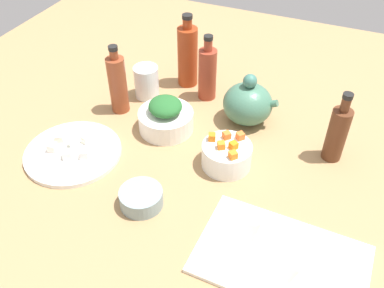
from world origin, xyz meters
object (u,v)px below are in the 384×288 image
bottle_0 (188,55)px  bottle_1 (118,84)px  bowl_greens (166,121)px  drinking_glass_0 (147,82)px  cutting_board (281,259)px  bowl_small_side (141,198)px  bottle_2 (207,73)px  plate_tofu (73,153)px  bottle_3 (337,133)px  teapot (248,103)px  bowl_carrots (227,155)px

bottle_0 → bottle_1: bearing=-120.6°
bowl_greens → drinking_glass_0: size_ratio=1.54×
cutting_board → bowl_small_side: 33.77cm
bottle_2 → plate_tofu: bearing=-120.1°
bowl_greens → bottle_3: 45.53cm
bowl_greens → drinking_glass_0: (-12.69, 12.70, 2.10)cm
bottle_2 → drinking_glass_0: size_ratio=2.07×
teapot → bottle_2: 16.77cm
plate_tofu → bottle_3: bearing=22.4°
drinking_glass_0 → bottle_2: bearing=21.4°
bowl_small_side → bottle_2: size_ratio=0.49×
cutting_board → drinking_glass_0: bearing=141.4°
teapot → bowl_greens: bearing=-147.5°
plate_tofu → bottle_0: bearing=72.3°
bottle_3 → bowl_small_side: bearing=-138.1°
bottle_2 → bowl_small_side: bearing=-87.2°
plate_tofu → bowl_small_side: bowl_small_side is taller
bowl_small_side → bottle_3: 51.20cm
bowl_small_side → bottle_2: bearing=92.8°
bowl_small_side → bottle_2: 47.47cm
bottle_0 → bowl_small_side: bearing=-78.1°
bowl_carrots → drinking_glass_0: size_ratio=1.27×
bowl_greens → bottle_2: bottle_2 is taller
cutting_board → bottle_0: bearing=129.5°
bowl_small_side → teapot: (12.75, 40.02, 4.11)cm
plate_tofu → bottle_2: size_ratio=1.23×
bowl_greens → cutting_board: bearing=-36.3°
bowl_carrots → bottle_3: (24.28, 13.61, 4.93)cm
teapot → drinking_glass_0: 32.37cm
plate_tofu → bottle_1: bearing=86.5°
cutting_board → bottle_1: (-57.13, 32.81, 8.57)cm
bowl_greens → bottle_2: (4.60, 19.47, 5.70)cm
bowl_carrots → bottle_0: (-24.48, 31.45, 6.90)cm
plate_tofu → cutting_board: bearing=-10.1°
bottle_1 → bottle_3: (61.33, 3.43, -0.97)cm
bowl_small_side → teapot: teapot is taller
teapot → bottle_2: bottle_2 is taller
cutting_board → teapot: (-20.90, 42.34, 5.64)cm
bottle_0 → bottle_3: 51.95cm
bottle_1 → bowl_carrots: bearing=-15.4°
bottle_1 → bottle_3: 61.44cm
bowl_small_side → teapot: 42.20cm
cutting_board → teapot: teapot is taller
bowl_small_side → bottle_0: size_ratio=0.43×
cutting_board → bottle_2: (-35.97, 49.28, 8.09)cm
cutting_board → bottle_3: bottle_3 is taller
teapot → bottle_2: (-15.07, 6.94, 2.44)cm
teapot → plate_tofu: bearing=-139.7°
drinking_glass_0 → bottle_1: bearing=-111.8°
bowl_carrots → bowl_small_side: (-13.59, -20.31, -1.14)cm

